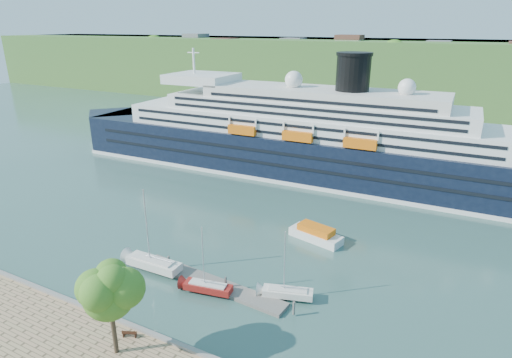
% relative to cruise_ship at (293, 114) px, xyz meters
% --- Properties ---
extents(ground, '(400.00, 400.00, 0.00)m').
position_rel_cruise_ship_xyz_m(ground, '(7.50, -53.65, -12.41)').
color(ground, '#2A4B45').
rests_on(ground, ground).
extents(far_hillside, '(400.00, 50.00, 24.00)m').
position_rel_cruise_ship_xyz_m(far_hillside, '(7.50, 91.35, -0.41)').
color(far_hillside, '#336227').
rests_on(far_hillside, ground).
extents(quay_coping, '(220.00, 0.50, 0.30)m').
position_rel_cruise_ship_xyz_m(quay_coping, '(7.50, -53.85, -11.26)').
color(quay_coping, slate).
rests_on(quay_coping, promenade).
extents(cruise_ship, '(110.94, 19.17, 24.82)m').
position_rel_cruise_ship_xyz_m(cruise_ship, '(0.00, 0.00, 0.00)').
color(cruise_ship, black).
rests_on(cruise_ship, ground).
extents(park_bench, '(1.54, 1.10, 0.91)m').
position_rel_cruise_ship_xyz_m(park_bench, '(6.58, -55.01, -10.95)').
color(park_bench, '#4B2615').
rests_on(park_bench, promenade).
extents(promenade_tree, '(6.11, 6.11, 10.12)m').
position_rel_cruise_ship_xyz_m(promenade_tree, '(6.95, -57.13, -6.35)').
color(promenade_tree, '#2E6B1C').
rests_on(promenade_tree, promenade).
extents(floating_pontoon, '(20.25, 4.03, 0.45)m').
position_rel_cruise_ship_xyz_m(floating_pontoon, '(7.82, -42.72, -12.19)').
color(floating_pontoon, slate).
rests_on(floating_pontoon, ground).
extents(sailboat_white_near, '(8.20, 2.40, 10.54)m').
position_rel_cruise_ship_xyz_m(sailboat_white_near, '(-0.16, -43.56, -7.14)').
color(sailboat_white_near, silver).
rests_on(sailboat_white_near, ground).
extents(sailboat_red, '(6.49, 2.84, 8.11)m').
position_rel_cruise_ship_xyz_m(sailboat_red, '(8.55, -44.40, -8.36)').
color(sailboat_red, maroon).
rests_on(sailboat_red, ground).
extents(sailboat_white_far, '(6.53, 3.54, 8.12)m').
position_rel_cruise_ship_xyz_m(sailboat_white_far, '(17.15, -41.09, -8.35)').
color(sailboat_white_far, silver).
rests_on(sailboat_white_far, ground).
extents(tender_launch, '(8.32, 4.47, 2.18)m').
position_rel_cruise_ship_xyz_m(tender_launch, '(15.07, -26.17, -11.32)').
color(tender_launch, orange).
rests_on(tender_launch, ground).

